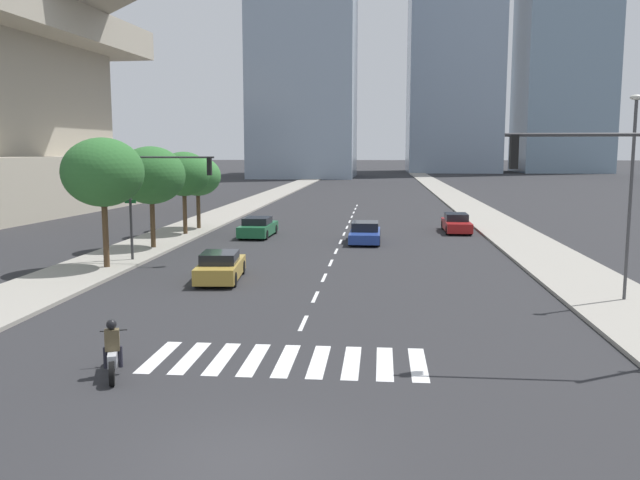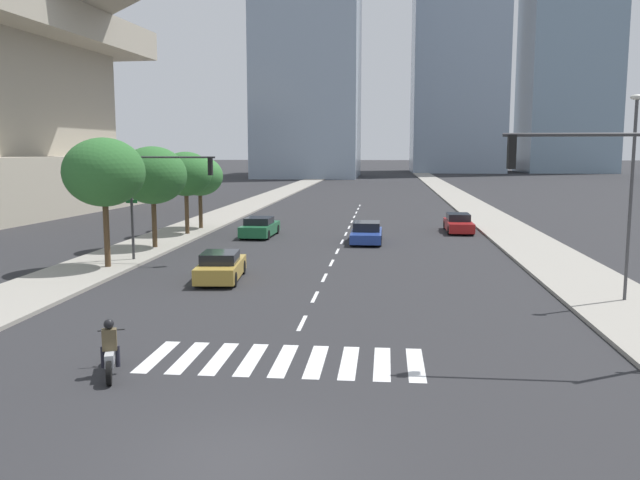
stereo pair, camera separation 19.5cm
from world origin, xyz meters
TOP-DOWN VIEW (x-y plane):
  - ground_plane at (0.00, 0.00)m, footprint 800.00×800.00m
  - sidewalk_east at (11.46, 30.00)m, footprint 4.00×260.00m
  - sidewalk_west at (-11.46, 30.00)m, footprint 4.00×260.00m
  - crosswalk_near at (0.00, 5.96)m, footprint 7.65×2.88m
  - lane_divider_center at (0.00, 33.96)m, footprint 0.14×50.00m
  - motorcycle_lead at (-4.26, 4.38)m, footprint 1.03×2.12m
  - sedan_red_0 at (7.88, 35.80)m, footprint 1.78×4.80m
  - sedan_green_1 at (-5.67, 31.93)m, footprint 2.04×4.69m
  - sedan_blue_2 at (1.55, 29.83)m, footprint 1.92×4.75m
  - sedan_gold_3 at (-4.53, 16.90)m, footprint 2.10×4.48m
  - traffic_signal_near at (8.85, 6.70)m, footprint 5.05×0.28m
  - traffic_signal_far at (-8.58, 21.24)m, footprint 4.72×0.28m
  - street_lamp_east at (11.76, 13.98)m, footprint 0.50×0.24m
  - street_tree_nearest at (-10.66, 18.96)m, footprint 3.86×3.86m
  - street_tree_second at (-10.66, 25.56)m, footprint 3.90×3.90m
  - street_tree_third at (-10.66, 31.89)m, footprint 3.49×3.49m
  - street_tree_fourth at (-10.66, 35.21)m, footprint 3.34×3.34m

SIDE VIEW (x-z plane):
  - ground_plane at x=0.00m, z-range 0.00..0.00m
  - lane_divider_center at x=0.00m, z-range 0.00..0.01m
  - crosswalk_near at x=0.00m, z-range 0.00..0.01m
  - sidewalk_east at x=11.46m, z-range 0.00..0.15m
  - sidewalk_west at x=-11.46m, z-range 0.00..0.15m
  - motorcycle_lead at x=-4.26m, z-range -0.16..1.33m
  - sedan_blue_2 at x=1.55m, z-range -0.05..1.23m
  - sedan_gold_3 at x=-4.53m, z-range -0.05..1.25m
  - sedan_red_0 at x=7.88m, z-range -0.05..1.25m
  - sedan_green_1 at x=-5.67m, z-range -0.05..1.28m
  - street_tree_fourth at x=-10.66m, z-range 1.31..6.49m
  - traffic_signal_far at x=-8.58m, z-range 1.22..6.87m
  - street_tree_third at x=-10.66m, z-range 1.41..6.93m
  - street_tree_second at x=-10.66m, z-range 1.40..7.23m
  - traffic_signal_near at x=8.85m, z-range 1.34..7.74m
  - street_lamp_east at x=11.76m, z-range 0.75..8.35m
  - street_tree_nearest at x=-10.66m, z-range 1.60..7.80m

